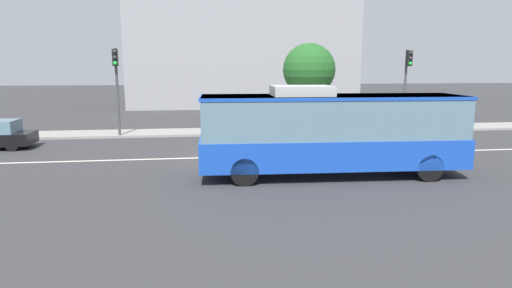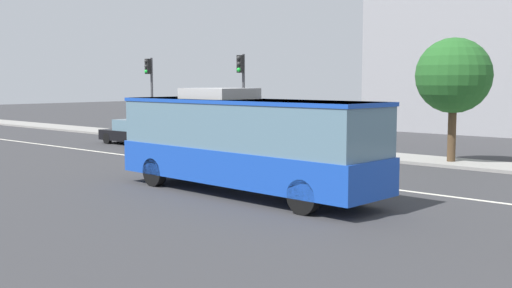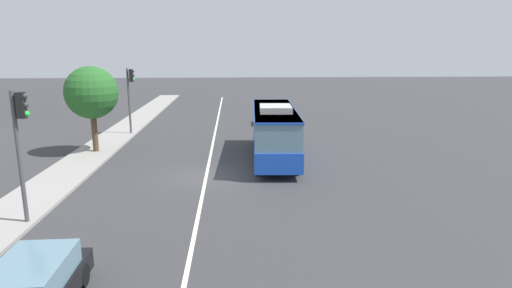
{
  "view_description": "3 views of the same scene",
  "coord_description": "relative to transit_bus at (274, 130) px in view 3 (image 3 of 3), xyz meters",
  "views": [
    {
      "loc": [
        -1.46,
        -19.84,
        4.19
      ],
      "look_at": [
        0.75,
        -3.34,
        1.2
      ],
      "focal_mm": 30.6,
      "sensor_mm": 36.0,
      "label": 1
    },
    {
      "loc": [
        16.99,
        -18.73,
        3.67
      ],
      "look_at": [
        2.9,
        -2.65,
        1.51
      ],
      "focal_mm": 43.17,
      "sensor_mm": 36.0,
      "label": 2
    },
    {
      "loc": [
        -22.02,
        -1.47,
        6.67
      ],
      "look_at": [
        1.92,
        -2.78,
        1.3
      ],
      "focal_mm": 29.96,
      "sensor_mm": 36.0,
      "label": 3
    }
  ],
  "objects": [
    {
      "name": "sedan_beige",
      "position": [
        12.32,
        -0.94,
        -1.09
      ],
      "size": [
        4.53,
        1.88,
        1.46
      ],
      "rotation": [
        0.0,
        0.0,
        -0.02
      ],
      "color": "#C6B793",
      "rests_on": "ground_plane"
    },
    {
      "name": "traffic_light_mid_block",
      "position": [
        8.14,
        10.45,
        1.75
      ],
      "size": [
        0.34,
        0.62,
        5.2
      ],
      "rotation": [
        0.0,
        0.0,
        -1.48
      ],
      "color": "#47474C",
      "rests_on": "ground_plane"
    },
    {
      "name": "ground_plane",
      "position": [
        -3.55,
        3.99,
        -1.81
      ],
      "size": [
        160.0,
        160.0,
        0.0
      ],
      "primitive_type": "plane",
      "color": "#333335"
    },
    {
      "name": "lane_centre_line",
      "position": [
        -3.55,
        3.99,
        -1.8
      ],
      "size": [
        76.0,
        0.16,
        0.01
      ],
      "primitive_type": "cube",
      "color": "silver",
      "rests_on": "ground_plane"
    },
    {
      "name": "traffic_light_near_corner",
      "position": [
        -9.62,
        10.38,
        1.75
      ],
      "size": [
        0.35,
        0.62,
        5.2
      ],
      "rotation": [
        0.0,
        0.0,
        -1.47
      ],
      "color": "#47474C",
      "rests_on": "ground_plane"
    },
    {
      "name": "street_tree_kerbside_left",
      "position": [
        2.05,
        11.47,
        2.12
      ],
      "size": [
        3.33,
        3.33,
        5.61
      ],
      "color": "#4C3823",
      "rests_on": "ground_plane"
    },
    {
      "name": "sidewalk_kerb",
      "position": [
        -3.55,
        11.56,
        -1.74
      ],
      "size": [
        80.0,
        2.72,
        0.14
      ],
      "primitive_type": "cube",
      "color": "gray",
      "rests_on": "ground_plane"
    },
    {
      "name": "transit_bus",
      "position": [
        0.0,
        0.0,
        0.0
      ],
      "size": [
        10.1,
        2.96,
        3.46
      ],
      "rotation": [
        0.0,
        0.0,
        -0.05
      ],
      "color": "#1947B7",
      "rests_on": "ground_plane"
    }
  ]
}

